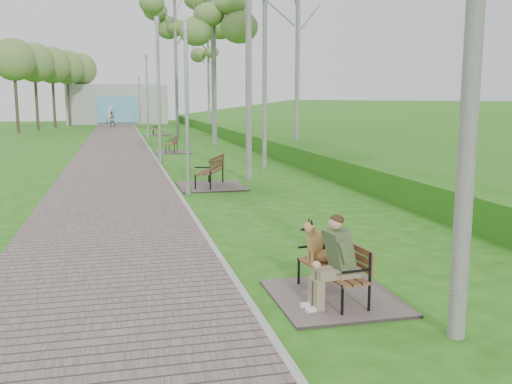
% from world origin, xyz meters
% --- Properties ---
extents(ground, '(120.00, 120.00, 0.00)m').
position_xyz_m(ground, '(0.00, 0.00, 0.00)').
color(ground, '#265611').
rests_on(ground, ground).
extents(walkway, '(3.50, 67.00, 0.04)m').
position_xyz_m(walkway, '(-1.75, 21.50, 0.02)').
color(walkway, '#60524E').
rests_on(walkway, ground).
extents(kerb, '(0.10, 67.00, 0.05)m').
position_xyz_m(kerb, '(0.00, 21.50, 0.03)').
color(kerb, '#999993').
rests_on(kerb, ground).
extents(embankment, '(14.00, 70.00, 1.60)m').
position_xyz_m(embankment, '(12.00, 20.00, 0.00)').
color(embankment, '#3F9625').
rests_on(embankment, ground).
extents(building_north, '(10.00, 5.20, 4.00)m').
position_xyz_m(building_north, '(-1.50, 50.97, 1.99)').
color(building_north, '#9E9E99').
rests_on(building_north, ground).
extents(bench_main, '(1.58, 1.75, 1.38)m').
position_xyz_m(bench_main, '(1.04, -4.37, 0.38)').
color(bench_main, '#60524E').
rests_on(bench_main, ground).
extents(bench_second, '(1.89, 2.10, 1.16)m').
position_xyz_m(bench_second, '(1.04, 5.50, 0.22)').
color(bench_second, '#60524E').
rests_on(bench_second, ground).
extents(bench_third, '(1.70, 1.89, 1.04)m').
position_xyz_m(bench_third, '(0.96, 16.77, 0.19)').
color(bench_third, '#60524E').
rests_on(bench_third, ground).
extents(bench_far, '(1.71, 1.90, 1.05)m').
position_xyz_m(bench_far, '(1.09, 30.29, 0.19)').
color(bench_far, '#60524E').
rests_on(bench_far, ground).
extents(lamp_post_near, '(0.18, 0.18, 4.53)m').
position_xyz_m(lamp_post_near, '(0.25, 4.19, 2.12)').
color(lamp_post_near, '#A4A7AD').
rests_on(lamp_post_near, ground).
extents(lamp_post_second, '(0.22, 0.22, 5.76)m').
position_xyz_m(lamp_post_second, '(0.10, 12.38, 2.69)').
color(lamp_post_second, '#A4A7AD').
rests_on(lamp_post_second, ground).
extents(lamp_post_third, '(0.21, 0.21, 5.35)m').
position_xyz_m(lamp_post_third, '(0.35, 26.27, 2.50)').
color(lamp_post_third, '#A4A7AD').
rests_on(lamp_post_third, ground).
extents(lamp_post_far, '(0.17, 0.17, 4.46)m').
position_xyz_m(lamp_post_far, '(0.44, 42.05, 2.08)').
color(lamp_post_far, '#A4A7AD').
rests_on(lamp_post_far, ground).
extents(pedestrian_near, '(0.78, 0.63, 1.85)m').
position_xyz_m(pedestrian_near, '(-2.24, 46.30, 0.92)').
color(pedestrian_near, white).
rests_on(pedestrian_near, ground).
extents(pedestrian_far, '(0.88, 0.77, 1.52)m').
position_xyz_m(pedestrian_far, '(-2.11, 42.53, 0.76)').
color(pedestrian_far, gray).
rests_on(pedestrian_far, ground).
extents(birch_mid_c, '(2.74, 2.74, 8.30)m').
position_xyz_m(birch_mid_c, '(3.47, 18.92, 6.52)').
color(birch_mid_c, silver).
rests_on(birch_mid_c, ground).
extents(birch_far_b, '(2.97, 2.97, 10.75)m').
position_xyz_m(birch_far_b, '(2.13, 25.50, 8.44)').
color(birch_far_b, silver).
rests_on(birch_far_b, ground).
extents(birch_far_c, '(2.22, 2.22, 9.26)m').
position_xyz_m(birch_far_c, '(5.37, 33.18, 7.27)').
color(birch_far_c, silver).
rests_on(birch_far_c, ground).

